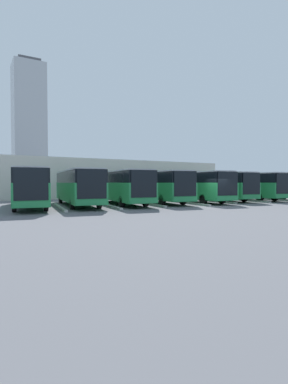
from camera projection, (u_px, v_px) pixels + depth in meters
The scene contains 18 objects.
ground_plane at pixel (214, 206), 27.47m from camera, with size 600.00×600.00×0.00m, color #5B5B60.
bus_0 at pixel (266, 185), 40.08m from camera, with size 4.16×12.62×3.29m.
curb_divider_0 at pixel (267, 199), 37.48m from camera, with size 0.24×8.00×0.15m, color #B2B2AD.
bus_1 at pixel (245, 185), 37.80m from camera, with size 4.16×12.62×3.29m.
curb_divider_1 at pixel (244, 200), 35.20m from camera, with size 0.24×8.00×0.15m, color #B2B2AD.
bus_2 at pixel (215, 185), 36.29m from camera, with size 4.16×12.62×3.29m.
curb_divider_2 at pixel (213, 201), 33.69m from camera, with size 0.24×8.00×0.15m, color #B2B2AD.
bus_3 at pixel (193, 185), 33.37m from camera, with size 4.16×12.62×3.29m.
curb_divider_3 at pixel (188, 203), 30.78m from camera, with size 0.24×8.00×0.15m, color #B2B2AD.
bus_4 at pixel (156, 185), 31.98m from camera, with size 4.16×12.62×3.29m.
curb_divider_4 at pixel (148, 204), 29.38m from camera, with size 0.24×8.00×0.15m, color #B2B2AD.
bus_5 at pixel (121, 186), 29.72m from camera, with size 4.16×12.62×3.29m.
curb_divider_5 at pixel (108, 205), 27.12m from camera, with size 0.24×8.00×0.15m, color #B2B2AD.
bus_6 at pixel (78, 186), 27.85m from camera, with size 4.16×12.62×3.29m.
curb_divider_6 at pixel (60, 207), 25.25m from camera, with size 0.24×8.00×0.15m, color #B2B2AD.
bus_7 at pixel (29, 186), 25.72m from camera, with size 4.16×12.62×3.29m.
station_building at pixel (113, 179), 47.02m from camera, with size 33.77×12.84×5.40m.
office_tower at pixel (29, 124), 180.26m from camera, with size 18.04×18.04×75.34m.
Camera 1 is at (19.26, 20.54, 2.17)m, focal length 28.00 mm.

